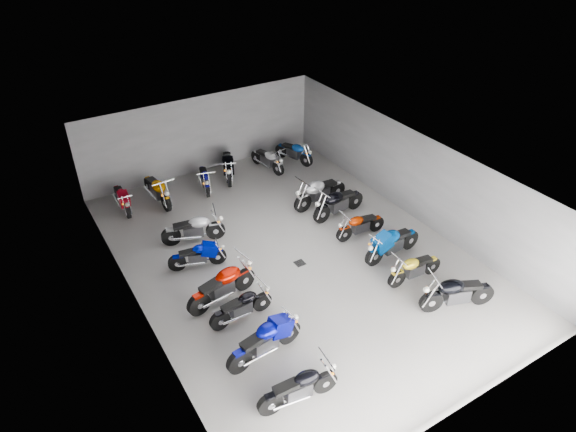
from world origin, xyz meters
name	(u,v)px	position (x,y,z in m)	size (l,w,h in m)	color
ground	(292,255)	(0.00, 0.00, 0.00)	(14.00, 14.00, 0.00)	#999691
wall_back	(201,134)	(0.00, 7.00, 1.60)	(10.00, 0.10, 3.20)	gray
wall_left	(134,268)	(-5.00, 0.00, 1.60)	(0.10, 14.00, 3.20)	gray
wall_right	(412,174)	(5.00, 0.00, 1.60)	(0.10, 14.00, 3.20)	gray
ceiling	(292,168)	(0.00, 0.00, 3.22)	(10.00, 14.00, 0.04)	black
drain_grate	(300,263)	(0.00, -0.50, 0.01)	(0.32, 0.32, 0.01)	black
motorcycle_left_a	(299,387)	(-2.82, -4.87, 0.49)	(2.05, 0.46, 0.90)	black
motorcycle_left_b	(265,340)	(-2.79, -3.24, 0.54)	(2.26, 0.52, 0.99)	black
motorcycle_left_c	(242,306)	(-2.70, -1.74, 0.46)	(1.93, 0.39, 0.85)	black
motorcycle_left_d	(223,286)	(-2.82, -0.78, 0.55)	(2.30, 0.61, 1.02)	black
motorcycle_left_e	(198,255)	(-2.82, 1.04, 0.44)	(1.80, 0.63, 0.81)	black
motorcycle_left_f	(194,229)	(-2.39, 2.37, 0.52)	(2.09, 0.77, 0.95)	black
motorcycle_right_a	(457,293)	(2.69, -4.51, 0.54)	(2.18, 0.90, 0.99)	black
motorcycle_right_b	(414,268)	(2.52, -3.00, 0.47)	(1.95, 0.41, 0.86)	black
motorcycle_right_c	(392,243)	(2.72, -1.74, 0.54)	(2.24, 0.47, 0.99)	black
motorcycle_right_d	(360,225)	(2.56, -0.30, 0.46)	(1.90, 0.40, 0.84)	black
motorcycle_right_e	(338,203)	(2.69, 1.15, 0.54)	(2.27, 0.49, 1.00)	black
motorcycle_right_f	(319,192)	(2.52, 2.10, 0.56)	(2.35, 0.51, 1.03)	black
motorcycle_back_a	(122,198)	(-3.86, 5.65, 0.47)	(0.39, 1.95, 0.86)	black
motorcycle_back_b	(157,190)	(-2.57, 5.46, 0.54)	(0.48, 2.23, 0.98)	black
motorcycle_back_c	(205,178)	(-0.64, 5.47, 0.46)	(0.64, 1.86, 0.84)	black
motorcycle_back_d	(228,165)	(0.57, 5.84, 0.55)	(1.02, 2.16, 1.00)	black
motorcycle_back_e	(268,159)	(2.28, 5.57, 0.48)	(0.54, 1.99, 0.88)	black
motorcycle_back_f	(294,152)	(3.61, 5.59, 0.48)	(0.78, 1.92, 0.87)	black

